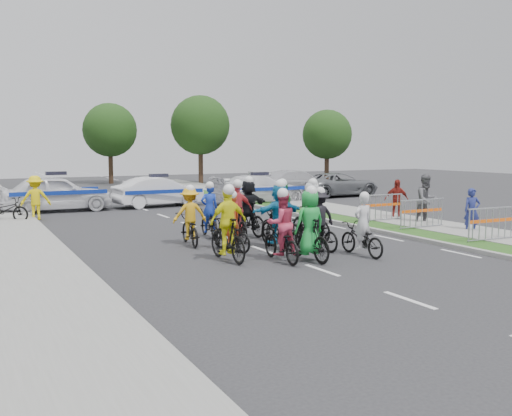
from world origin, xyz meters
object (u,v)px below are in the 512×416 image
tree_2 (327,135)px  tree_4 (110,130)px  rider_0 (362,235)px  rider_11 (248,211)px  rider_2 (281,234)px  barrier_2 (381,209)px  cone_0 (279,211)px  rider_8 (281,219)px  rider_1 (309,232)px  police_car_2 (260,189)px  cone_1 (307,201)px  police_car_1 (159,192)px  rider_5 (279,220)px  rider_6 (231,231)px  parked_bike (5,210)px  tree_1 (200,125)px  spectator_2 (396,200)px  rider_3 (228,232)px  rider_9 (237,218)px  rider_7 (311,217)px  rider_10 (190,222)px  police_car_0 (57,193)px  rider_12 (209,219)px  spectator_0 (472,211)px  civilian_suv (338,185)px  marshal_hiviz (35,198)px  spectator_1 (426,200)px  civilian_sedan (296,183)px  rider_4 (318,225)px  barrier_1 (422,215)px

tree_2 → tree_4: tree_4 is taller
rider_0 → rider_11: rider_11 is taller
rider_2 → barrier_2: 8.35m
rider_0 → cone_0: bearing=-105.7°
rider_8 → rider_11: size_ratio=1.02×
rider_1 → rider_8: size_ratio=0.97×
police_car_2 → cone_1: (0.78, -3.35, -0.39)m
police_car_1 → cone_0: (2.86, -6.90, -0.38)m
rider_5 → tree_2: bearing=-130.4°
rider_2 → rider_11: bearing=-102.3°
rider_6 → parked_bike: size_ratio=0.95×
barrier_2 → tree_1: bearing=84.6°
rider_1 → spectator_2: (7.56, 5.30, 0.06)m
rider_3 → rider_9: size_ratio=1.03×
rider_6 → rider_11: bearing=-138.2°
rider_7 → rider_8: 0.99m
rider_10 → police_car_2: (7.75, 10.16, 0.02)m
police_car_0 → cone_0: police_car_0 is taller
rider_7 → police_car_2: size_ratio=0.39×
police_car_1 → parked_bike: (-7.13, -2.83, -0.23)m
rider_6 → cone_0: (4.74, 5.53, -0.24)m
rider_5 → rider_12: 2.99m
rider_3 → police_car_0: rider_3 is taller
rider_3 → spectator_0: rider_3 is taller
rider_1 → rider_12: size_ratio=1.06×
barrier_2 → rider_2: bearing=-147.4°
civilian_suv → rider_6: bearing=133.3°
rider_3 → rider_9: 2.98m
rider_5 → spectator_0: rider_5 is taller
rider_8 → rider_9: rider_8 is taller
tree_4 → rider_11: bearing=-94.4°
parked_bike → rider_5: bearing=-113.0°
marshal_hiviz → police_car_1: bearing=-149.4°
spectator_1 → tree_4: tree_4 is taller
civilian_sedan → cone_0: 10.10m
rider_0 → tree_4: size_ratio=0.28×
rider_1 → rider_0: bearing=176.1°
police_car_1 → tree_2: 20.03m
rider_6 → tree_1: tree_1 is taller
rider_4 → spectator_1: (6.46, 2.42, 0.24)m
marshal_hiviz → tree_4: bearing=-104.0°
rider_11 → police_car_0: bearing=-74.6°
rider_3 → cone_1: 12.75m
spectator_2 → cone_1: 5.24m
civilian_sedan → spectator_0: (-1.87, -14.56, -0.02)m
rider_8 → spectator_2: bearing=-168.6°
spectator_0 → parked_bike: (-13.95, 10.39, -0.27)m
spectator_2 → barrier_1: (-1.22, -2.71, -0.26)m
spectator_1 → parked_bike: spectator_1 is taller
spectator_0 → marshal_hiviz: marshal_hiviz is taller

